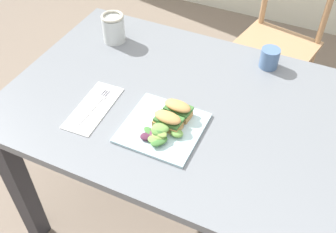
# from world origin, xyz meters

# --- Properties ---
(dining_table) EXTENTS (1.20, 0.84, 0.74)m
(dining_table) POSITION_xyz_m (0.01, 0.14, 0.61)
(dining_table) COLOR slate
(dining_table) RESTS_ON ground
(chair_wooden_far) EXTENTS (0.47, 0.47, 0.87)m
(chair_wooden_far) POSITION_xyz_m (0.19, 1.08, 0.45)
(chair_wooden_far) COLOR tan
(chair_wooden_far) RESTS_ON ground
(plate_lunch) EXTENTS (0.25, 0.25, 0.01)m
(plate_lunch) POSITION_xyz_m (0.02, -0.01, 0.74)
(plate_lunch) COLOR silver
(plate_lunch) RESTS_ON dining_table
(sandwich_half_front) EXTENTS (0.10, 0.07, 0.06)m
(sandwich_half_front) POSITION_xyz_m (0.04, 0.00, 0.78)
(sandwich_half_front) COLOR tan
(sandwich_half_front) RESTS_ON plate_lunch
(sandwich_half_back) EXTENTS (0.10, 0.07, 0.06)m
(sandwich_half_back) POSITION_xyz_m (0.05, 0.06, 0.78)
(sandwich_half_back) COLOR tan
(sandwich_half_back) RESTS_ON plate_lunch
(salad_mixed_greens) EXTENTS (0.13, 0.12, 0.04)m
(salad_mixed_greens) POSITION_xyz_m (0.03, -0.05, 0.77)
(salad_mixed_greens) COLOR #84A84C
(salad_mixed_greens) RESTS_ON plate_lunch
(napkin_folded) EXTENTS (0.12, 0.26, 0.00)m
(napkin_folded) POSITION_xyz_m (-0.23, -0.02, 0.74)
(napkin_folded) COLOR white
(napkin_folded) RESTS_ON dining_table
(fork_on_napkin) EXTENTS (0.03, 0.19, 0.00)m
(fork_on_napkin) POSITION_xyz_m (-0.23, -0.00, 0.75)
(fork_on_napkin) COLOR silver
(fork_on_napkin) RESTS_ON napkin_folded
(mason_jar_iced_tea) EXTENTS (0.09, 0.09, 0.12)m
(mason_jar_iced_tea) POSITION_xyz_m (-0.38, 0.37, 0.79)
(mason_jar_iced_tea) COLOR #995623
(mason_jar_iced_tea) RESTS_ON dining_table
(cup_extra_side) EXTENTS (0.07, 0.07, 0.08)m
(cup_extra_side) POSITION_xyz_m (0.25, 0.46, 0.78)
(cup_extra_side) COLOR #4C6B93
(cup_extra_side) RESTS_ON dining_table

